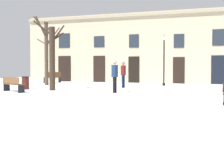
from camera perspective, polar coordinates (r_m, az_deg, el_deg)
ground_plane at (r=14.82m, az=-2.11°, el=-3.98°), size 35.17×35.17×0.00m
building_facade at (r=24.08m, az=5.31°, el=5.90°), size 21.98×0.60×6.33m
tree_foreground at (r=21.42m, az=-14.06°, el=5.04°), size 1.72×2.12×5.36m
tree_left_of_center at (r=16.77m, az=-12.85°, el=4.18°), size 1.46×1.70×4.38m
streetlamp at (r=20.56m, az=11.19°, el=4.28°), size 0.30×0.30×3.92m
litter_bin at (r=17.88m, az=-18.24°, el=-1.74°), size 0.49×0.49×0.82m
bench_back_to_back_right at (r=16.34m, az=-20.70°, el=-1.92°), size 1.85×1.16×0.87m
bench_back_to_back_left at (r=24.37m, az=-12.76°, el=-0.60°), size 1.40×1.47×0.97m
person_by_shop_door at (r=18.22m, az=2.46°, el=0.34°), size 0.28×0.41×1.82m
person_crossing_plaza at (r=14.76m, az=0.59°, el=0.03°), size 0.29×0.42×1.84m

